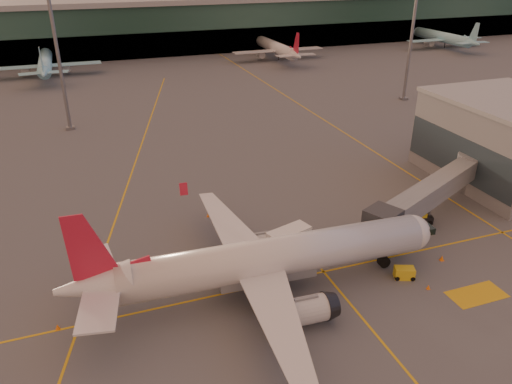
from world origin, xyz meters
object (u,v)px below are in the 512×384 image
object	(u,v)px
catering_truck	(289,242)
gpu_cart	(404,273)
main_airplane	(263,261)
pushback_tug	(420,218)

from	to	relation	value
catering_truck	gpu_cart	world-z (taller)	catering_truck
main_airplane	catering_truck	bearing A→B (deg)	46.30
main_airplane	gpu_cart	distance (m)	15.75
catering_truck	gpu_cart	distance (m)	12.86
main_airplane	catering_truck	xyz separation A→B (m)	(4.91, 4.72, -1.63)
main_airplane	catering_truck	world-z (taller)	main_airplane
gpu_cart	pushback_tug	bearing A→B (deg)	68.21
main_airplane	pushback_tug	xyz separation A→B (m)	(24.31, 6.78, -3.20)
catering_truck	pushback_tug	world-z (taller)	catering_truck
main_airplane	pushback_tug	bearing A→B (deg)	18.06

